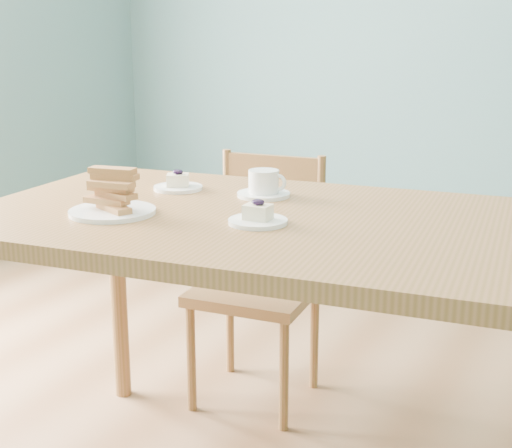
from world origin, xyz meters
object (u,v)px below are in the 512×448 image
object	(u,v)px
cheesecake_plate_near	(258,217)
cheesecake_plate_far	(178,184)
biscotti_plate	(112,199)
dining_table	(270,246)
coffee_cup	(264,185)
dining_chair	(259,278)

from	to	relation	value
cheesecake_plate_near	cheesecake_plate_far	bearing A→B (deg)	149.77
cheesecake_plate_near	biscotti_plate	xyz separation A→B (m)	(-0.37, -0.09, 0.02)
dining_table	cheesecake_plate_far	distance (m)	0.41
dining_table	coffee_cup	world-z (taller)	coffee_cup
dining_table	biscotti_plate	bearing A→B (deg)	-160.02
cheesecake_plate_far	biscotti_plate	size ratio (longest dim) A/B	0.65
dining_table	cheesecake_plate_near	size ratio (longest dim) A/B	11.45
biscotti_plate	dining_chair	bearing A→B (deg)	87.07
dining_table	cheesecake_plate_near	distance (m)	0.13
coffee_cup	dining_table	bearing A→B (deg)	-65.39
dining_chair	cheesecake_plate_near	world-z (taller)	cheesecake_plate_near
dining_chair	cheesecake_plate_far	distance (m)	0.56
dining_table	coffee_cup	bearing A→B (deg)	114.87
cheesecake_plate_near	cheesecake_plate_far	world-z (taller)	same
dining_chair	cheesecake_plate_far	size ratio (longest dim) A/B	6.06
biscotti_plate	cheesecake_plate_near	bearing A→B (deg)	14.23
coffee_cup	biscotti_plate	size ratio (longest dim) A/B	0.68
dining_table	biscotti_plate	xyz separation A→B (m)	(-0.35, -0.18, 0.12)
coffee_cup	biscotti_plate	xyz separation A→B (m)	(-0.24, -0.36, 0.01)
cheesecake_plate_near	coffee_cup	xyz separation A→B (m)	(-0.13, 0.27, 0.02)
dining_table	biscotti_plate	distance (m)	0.42
coffee_cup	cheesecake_plate_far	bearing A→B (deg)	-178.45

